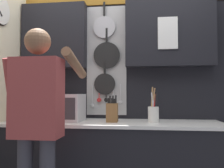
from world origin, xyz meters
name	(u,v)px	position (x,y,z in m)	size (l,w,h in m)	color
base_cabinet_counter	(112,167)	(0.00, 0.00, 0.44)	(2.16, 0.66, 0.89)	black
back_wall_unit	(117,65)	(0.01, 0.29, 1.50)	(2.73, 0.22, 2.42)	black
microwave	(56,108)	(-0.58, -0.02, 1.03)	(0.54, 0.36, 0.28)	silver
knife_block	(113,112)	(0.00, -0.02, 0.98)	(0.12, 0.15, 0.27)	brown
utensil_crock	(153,113)	(0.41, -0.02, 0.98)	(0.11, 0.11, 0.35)	white
person	(37,115)	(-0.51, -0.62, 1.00)	(0.54, 0.65, 1.68)	#383842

